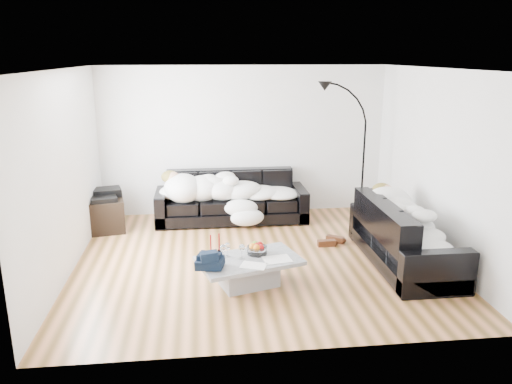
{
  "coord_description": "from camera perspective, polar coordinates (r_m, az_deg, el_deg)",
  "views": [
    {
      "loc": [
        -0.76,
        -6.44,
        2.78
      ],
      "look_at": [
        0.0,
        0.3,
        0.9
      ],
      "focal_mm": 35.0,
      "sensor_mm": 36.0,
      "label": 1
    }
  ],
  "objects": [
    {
      "name": "teal_cushion",
      "position": [
        7.55,
        14.53,
        -0.85
      ],
      "size": [
        0.42,
        0.38,
        0.2
      ],
      "primitive_type": "ellipsoid",
      "rotation": [
        0.0,
        0.0,
        0.24
      ],
      "color": "#0E633C",
      "rests_on": "sofa_right"
    },
    {
      "name": "wall_left",
      "position": [
        6.83,
        -21.04,
        1.94
      ],
      "size": [
        0.02,
        4.5,
        2.6
      ],
      "primitive_type": "cube",
      "color": "silver",
      "rests_on": "ground"
    },
    {
      "name": "candle_left",
      "position": [
        6.34,
        -5.19,
        -5.93
      ],
      "size": [
        0.05,
        0.05,
        0.23
      ],
      "primitive_type": "cylinder",
      "rotation": [
        0.0,
        0.0,
        0.2
      ],
      "color": "maroon",
      "rests_on": "coffee_table"
    },
    {
      "name": "wine_glass_c",
      "position": [
        6.14,
        -1.62,
        -6.82
      ],
      "size": [
        0.09,
        0.09,
        0.18
      ],
      "primitive_type": "cylinder",
      "rotation": [
        0.0,
        0.0,
        0.18
      ],
      "color": "white",
      "rests_on": "coffee_table"
    },
    {
      "name": "wall_back",
      "position": [
        8.84,
        -1.42,
        5.86
      ],
      "size": [
        5.0,
        0.02,
        2.6
      ],
      "primitive_type": "cube",
      "color": "silver",
      "rests_on": "ground"
    },
    {
      "name": "ground",
      "position": [
        7.05,
        0.28,
        -7.72
      ],
      "size": [
        5.0,
        5.0,
        0.0
      ],
      "primitive_type": "plane",
      "color": "brown",
      "rests_on": "ground"
    },
    {
      "name": "sleeper_right",
      "position": [
        7.01,
        16.82,
        -2.94
      ],
      "size": [
        0.77,
        1.82,
        0.45
      ],
      "primitive_type": null,
      "rotation": [
        0.0,
        0.0,
        1.57
      ],
      "color": "silver",
      "rests_on": "sofa_right"
    },
    {
      "name": "fruit_bowl",
      "position": [
        6.28,
        0.12,
        -6.41
      ],
      "size": [
        0.3,
        0.3,
        0.16
      ],
      "primitive_type": "cylinder",
      "rotation": [
        0.0,
        0.0,
        -0.2
      ],
      "color": "white",
      "rests_on": "coffee_table"
    },
    {
      "name": "sofa_back",
      "position": [
        8.54,
        -2.83,
        -0.58
      ],
      "size": [
        2.55,
        0.88,
        0.84
      ],
      "primitive_type": "cube",
      "color": "black",
      "rests_on": "ground"
    },
    {
      "name": "sofa_right",
      "position": [
        7.08,
        16.69,
        -4.57
      ],
      "size": [
        0.91,
        2.12,
        0.86
      ],
      "primitive_type": "cube",
      "rotation": [
        0.0,
        0.0,
        1.57
      ],
      "color": "black",
      "rests_on": "ground"
    },
    {
      "name": "ceiling",
      "position": [
        6.48,
        0.31,
        13.91
      ],
      "size": [
        5.0,
        5.0,
        0.0
      ],
      "primitive_type": "plane",
      "color": "white",
      "rests_on": "ground"
    },
    {
      "name": "sleeper_back",
      "position": [
        8.43,
        -2.83,
        0.76
      ],
      "size": [
        2.16,
        0.75,
        0.43
      ],
      "primitive_type": null,
      "color": "silver",
      "rests_on": "sofa_back"
    },
    {
      "name": "stereo",
      "position": [
        8.44,
        -16.8,
        -0.2
      ],
      "size": [
        0.51,
        0.44,
        0.13
      ],
      "primitive_type": "cube",
      "rotation": [
        0.0,
        0.0,
        0.26
      ],
      "color": "black",
      "rests_on": "av_cabinet"
    },
    {
      "name": "floor_lamp",
      "position": [
        8.62,
        12.17,
        3.5
      ],
      "size": [
        0.81,
        0.58,
        2.08
      ],
      "primitive_type": null,
      "rotation": [
        0.0,
        0.0,
        0.42
      ],
      "color": "black",
      "rests_on": "ground"
    },
    {
      "name": "candle_right",
      "position": [
        6.35,
        -4.24,
        -5.8
      ],
      "size": [
        0.05,
        0.05,
        0.24
      ],
      "primitive_type": "cylinder",
      "rotation": [
        0.0,
        0.0,
        0.11
      ],
      "color": "maroon",
      "rests_on": "coffee_table"
    },
    {
      "name": "wine_glass_b",
      "position": [
        6.15,
        -3.79,
        -6.83
      ],
      "size": [
        0.08,
        0.08,
        0.18
      ],
      "primitive_type": "cylinder",
      "rotation": [
        0.0,
        0.0,
        0.07
      ],
      "color": "white",
      "rests_on": "coffee_table"
    },
    {
      "name": "newspaper_a",
      "position": [
        6.14,
        2.43,
        -7.67
      ],
      "size": [
        0.37,
        0.31,
        0.01
      ],
      "primitive_type": "cube",
      "rotation": [
        0.0,
        0.0,
        0.16
      ],
      "color": "silver",
      "rests_on": "coffee_table"
    },
    {
      "name": "newspaper_b",
      "position": [
        5.97,
        -0.28,
        -8.38
      ],
      "size": [
        0.35,
        0.31,
        0.01
      ],
      "primitive_type": "cube",
      "rotation": [
        0.0,
        0.0,
        -0.36
      ],
      "color": "silver",
      "rests_on": "coffee_table"
    },
    {
      "name": "shoes",
      "position": [
        7.66,
        8.52,
        -5.55
      ],
      "size": [
        0.51,
        0.41,
        0.1
      ],
      "primitive_type": null,
      "rotation": [
        0.0,
        0.0,
        -0.19
      ],
      "color": "#472311",
      "rests_on": "ground"
    },
    {
      "name": "coffee_table",
      "position": [
        6.24,
        -0.79,
        -9.15
      ],
      "size": [
        1.38,
        1.05,
        0.36
      ],
      "primitive_type": "cube",
      "rotation": [
        0.0,
        0.0,
        0.3
      ],
      "color": "#939699",
      "rests_on": "ground"
    },
    {
      "name": "navy_jacket",
      "position": [
        5.86,
        -5.22,
        -7.24
      ],
      "size": [
        0.37,
        0.32,
        0.17
      ],
      "primitive_type": null,
      "rotation": [
        0.0,
        0.0,
        -0.13
      ],
      "color": "black",
      "rests_on": "coffee_table"
    },
    {
      "name": "wall_right",
      "position": [
        7.36,
        20.02,
        2.96
      ],
      "size": [
        0.02,
        4.5,
        2.6
      ],
      "primitive_type": "cube",
      "color": "silver",
      "rests_on": "ground"
    },
    {
      "name": "wine_glass_a",
      "position": [
        6.21,
        -3.29,
        -6.6
      ],
      "size": [
        0.09,
        0.09,
        0.18
      ],
      "primitive_type": "cylinder",
      "rotation": [
        0.0,
        0.0,
        0.17
      ],
      "color": "white",
      "rests_on": "coffee_table"
    },
    {
      "name": "av_cabinet",
      "position": [
        8.53,
        -16.63,
        -2.33
      ],
      "size": [
        0.66,
        0.85,
        0.53
      ],
      "primitive_type": "cube",
      "rotation": [
        0.0,
        0.0,
        0.18
      ],
      "color": "black",
      "rests_on": "ground"
    }
  ]
}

